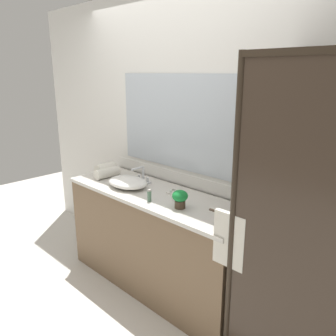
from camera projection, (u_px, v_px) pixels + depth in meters
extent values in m
plane|color=silver|center=(156.00, 285.00, 3.11)|extent=(8.00, 8.00, 0.00)
cube|color=silver|center=(183.00, 141.00, 3.00)|extent=(4.40, 0.05, 2.60)
cube|color=silver|center=(180.00, 179.00, 3.07)|extent=(1.80, 0.01, 0.11)
cube|color=silver|center=(181.00, 123.00, 2.93)|extent=(1.47, 0.01, 0.83)
cube|color=brown|center=(157.00, 242.00, 3.00)|extent=(1.80, 0.56, 0.87)
cube|color=beige|center=(155.00, 195.00, 2.87)|extent=(1.80, 0.58, 0.03)
cylinder|color=#2D2319|center=(232.00, 226.00, 2.02)|extent=(0.04, 0.04, 2.00)
cube|color=#382B21|center=(317.00, 257.00, 1.68)|extent=(0.96, 0.01, 1.96)
cube|color=#382B21|center=(257.00, 213.00, 2.21)|extent=(0.01, 0.57, 1.96)
cylinder|color=#2D2319|center=(231.00, 217.00, 2.02)|extent=(0.32, 0.02, 0.02)
cube|color=silver|center=(230.00, 240.00, 2.07)|extent=(0.22, 0.04, 0.35)
ellipsoid|color=white|center=(128.00, 182.00, 3.01)|extent=(0.40, 0.30, 0.09)
cube|color=silver|center=(143.00, 181.00, 3.15)|extent=(0.17, 0.04, 0.02)
cylinder|color=silver|center=(143.00, 174.00, 3.13)|extent=(0.02, 0.02, 0.13)
cylinder|color=silver|center=(137.00, 168.00, 3.06)|extent=(0.02, 0.14, 0.02)
cylinder|color=silver|center=(139.00, 177.00, 3.18)|extent=(0.02, 0.02, 0.04)
cylinder|color=silver|center=(148.00, 180.00, 3.10)|extent=(0.02, 0.02, 0.04)
cylinder|color=#473828|center=(180.00, 204.00, 2.54)|extent=(0.08, 0.08, 0.06)
ellipsoid|color=#1A8036|center=(180.00, 196.00, 2.52)|extent=(0.12, 0.12, 0.09)
cube|color=silver|center=(173.00, 193.00, 2.85)|extent=(0.10, 0.07, 0.01)
ellipsoid|color=silver|center=(173.00, 191.00, 2.84)|extent=(0.07, 0.04, 0.02)
cylinder|color=#4C7056|center=(149.00, 196.00, 2.67)|extent=(0.03, 0.03, 0.08)
cylinder|color=#B7B2A8|center=(149.00, 190.00, 2.65)|extent=(0.03, 0.03, 0.01)
cylinder|color=white|center=(173.00, 195.00, 2.70)|extent=(0.03, 0.03, 0.08)
cylinder|color=#B7B2A8|center=(173.00, 190.00, 2.69)|extent=(0.03, 0.03, 0.02)
cylinder|color=silver|center=(106.00, 169.00, 3.39)|extent=(0.13, 0.22, 0.11)
cylinder|color=silver|center=(107.00, 173.00, 3.27)|extent=(0.10, 0.25, 0.10)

